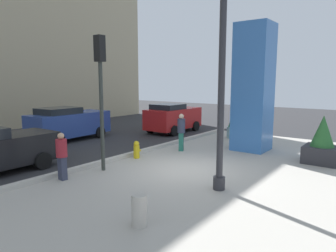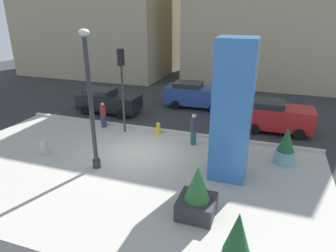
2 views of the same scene
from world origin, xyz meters
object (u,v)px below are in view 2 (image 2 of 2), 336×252
Objects in this scene: potted_plant_by_pillar at (237,242)px; car_intersection at (277,116)px; lamp_post at (91,106)px; traffic_light_far_side at (122,78)px; art_pillar_blue at (233,112)px; car_curb_east at (196,95)px; potted_plant_curbside at (286,147)px; pedestrian_crossing at (103,114)px; concrete_bollard at (44,147)px; pedestrian_by_curb at (194,128)px; potted_plant_near_right at (197,196)px; fire_hydrant at (158,128)px; car_passing_lane at (108,101)px.

car_intersection is at bearing 85.02° from potted_plant_by_pillar.
lamp_post reaches higher than traffic_light_far_side.
art_pillar_blue is 1.28× the size of car_curb_east.
car_curb_east reaches higher than potted_plant_curbside.
lamp_post is 1.04× the size of art_pillar_blue.
art_pillar_blue is 3.69× the size of pedestrian_crossing.
concrete_bollard is 0.43× the size of pedestrian_by_curb.
pedestrian_crossing is (-10.44, 1.33, 0.04)m from potted_plant_curbside.
concrete_bollard is (-11.34, -2.92, -0.46)m from potted_plant_curbside.
potted_plant_by_pillar is at bearing -49.98° from potted_plant_near_right.
lamp_post reaches higher than potted_plant_by_pillar.
pedestrian_crossing is (-4.37, -5.80, -0.07)m from car_curb_east.
car_intersection is (0.96, 11.07, 0.07)m from potted_plant_by_pillar.
potted_plant_curbside is 9.37m from car_curb_east.
art_pillar_blue is at bearing -48.66° from pedestrian_by_curb.
fire_hydrant is at bearing 121.08° from potted_plant_near_right.
concrete_bollard is 0.17× the size of car_passing_lane.
pedestrian_by_curb is at bearing 27.45° from concrete_bollard.
pedestrian_by_curb is at bearing -17.86° from fire_hydrant.
lamp_post is 3.35× the size of potted_plant_curbside.
lamp_post is 1.27× the size of traffic_light_far_side.
potted_plant_near_right is 9.85m from pedestrian_crossing.
concrete_bollard is at bearing 174.19° from lamp_post.
art_pillar_blue is 1.49× the size of car_intersection.
potted_plant_curbside reaches higher than pedestrian_crossing.
traffic_light_far_side is at bearing 132.91° from potted_plant_by_pillar.
car_passing_lane is (-11.57, 3.90, 0.02)m from potted_plant_curbside.
potted_plant_curbside is 1.04× the size of pedestrian_by_curb.
car_passing_lane is at bearing 91.92° from concrete_bollard.
potted_plant_near_right is (-0.62, -3.17, -2.14)m from art_pillar_blue.
fire_hydrant is 5.88m from car_curb_east.
lamp_post is at bearing -80.21° from traffic_light_far_side.
potted_plant_by_pillar reaches higher than potted_plant_curbside.
car_curb_east reaches higher than potted_plant_by_pillar.
car_curb_east reaches higher than concrete_bollard.
pedestrian_by_curb reaches higher than concrete_bollard.
fire_hydrant is 0.16× the size of traffic_light_far_side.
potted_plant_by_pillar is at bearing -67.24° from pedestrian_by_curb.
traffic_light_far_side is 7.05m from car_curb_east.
fire_hydrant is 0.43× the size of pedestrian_by_curb.
potted_plant_by_pillar is 9.95m from fire_hydrant.
car_passing_lane is (-10.18, 10.87, -0.02)m from potted_plant_by_pillar.
concrete_bollard is (-4.50, -4.25, 0.01)m from fire_hydrant.
car_passing_lane is at bearing 147.75° from art_pillar_blue.
car_curb_east is at bearing 108.36° from potted_plant_by_pillar.
pedestrian_by_curb is (7.00, -3.30, 0.13)m from car_passing_lane.
traffic_light_far_side is at bearing 155.21° from art_pillar_blue.
pedestrian_crossing is 5.92m from pedestrian_by_curb.
car_passing_lane reaches higher than fire_hydrant.
car_curb_east is (-5.65, 3.04, 0.00)m from car_intersection.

